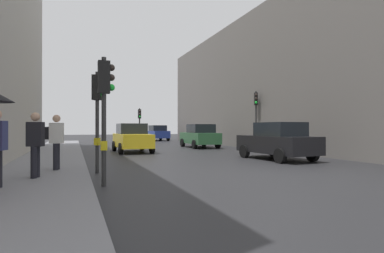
{
  "coord_description": "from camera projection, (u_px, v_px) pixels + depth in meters",
  "views": [
    {
      "loc": [
        -6.13,
        -8.38,
        1.52
      ],
      "look_at": [
        -0.6,
        6.22,
        1.57
      ],
      "focal_mm": 29.19,
      "sensor_mm": 36.0,
      "label": 1
    }
  ],
  "objects": [
    {
      "name": "car_dark_suv",
      "position": [
        277.0,
        141.0,
        14.7
      ],
      "size": [
        2.2,
        4.29,
        1.76
      ],
      "color": "black",
      "rests_on": "ground"
    },
    {
      "name": "ground_plane",
      "position": [
        278.0,
        175.0,
        10.01
      ],
      "size": [
        120.0,
        120.0,
        0.0
      ],
      "primitive_type": "plane",
      "color": "#28282B"
    },
    {
      "name": "car_blue_van",
      "position": [
        157.0,
        133.0,
        36.12
      ],
      "size": [
        2.22,
        4.3,
        1.76
      ],
      "color": "navy",
      "rests_on": "ground"
    },
    {
      "name": "traffic_light_far_median",
      "position": [
        140.0,
        119.0,
        28.69
      ],
      "size": [
        0.25,
        0.43,
        3.29
      ],
      "color": "#2D2D2D",
      "rests_on": "ground"
    },
    {
      "name": "car_yellow_taxi",
      "position": [
        132.0,
        138.0,
        19.25
      ],
      "size": [
        2.08,
        4.23,
        1.76
      ],
      "color": "yellow",
      "rests_on": "ground"
    },
    {
      "name": "pedestrian_with_black_backpack",
      "position": [
        55.0,
        139.0,
        10.03
      ],
      "size": [
        0.64,
        0.39,
        1.77
      ],
      "color": "black",
      "rests_on": "sidewalk_kerb"
    },
    {
      "name": "traffic_light_mid_street",
      "position": [
        256.0,
        109.0,
        21.08
      ],
      "size": [
        0.36,
        0.45,
        3.97
      ],
      "color": "#2D2D2D",
      "rests_on": "ground"
    },
    {
      "name": "pedestrian_in_dark_coat",
      "position": [
        35.0,
        142.0,
        8.44
      ],
      "size": [
        0.46,
        0.36,
        1.77
      ],
      "color": "black",
      "rests_on": "sidewalk_kerb"
    },
    {
      "name": "traffic_light_near_right",
      "position": [
        98.0,
        103.0,
        10.4
      ],
      "size": [
        0.45,
        0.34,
        3.38
      ],
      "color": "#2D2D2D",
      "rests_on": "ground"
    },
    {
      "name": "car_green_estate",
      "position": [
        200.0,
        136.0,
        23.47
      ],
      "size": [
        2.07,
        4.23,
        1.76
      ],
      "color": "#2D6038",
      "rests_on": "ground"
    },
    {
      "name": "sidewalk_kerb",
      "position": [
        50.0,
        162.0,
        13.11
      ],
      "size": [
        2.76,
        40.0,
        0.16
      ],
      "primitive_type": "cube",
      "color": "gray",
      "rests_on": "ground"
    },
    {
      "name": "building_facade_right",
      "position": [
        310.0,
        85.0,
        25.12
      ],
      "size": [
        12.0,
        32.13,
        9.9
      ],
      "primitive_type": "cube",
      "color": "slate",
      "rests_on": "ground"
    },
    {
      "name": "traffic_light_near_left",
      "position": [
        105.0,
        97.0,
        8.11
      ],
      "size": [
        0.43,
        0.24,
        3.35
      ],
      "color": "#2D2D2D",
      "rests_on": "ground"
    }
  ]
}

